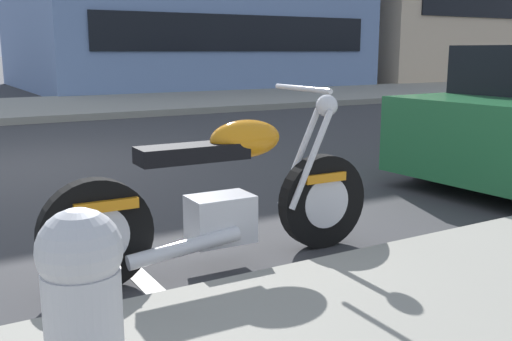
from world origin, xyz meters
name	(u,v)px	position (x,y,z in m)	size (l,w,h in m)	color
ground_plane	(26,168)	(0.00, 0.00, 0.00)	(260.00, 260.00, 0.00)	#333335
sidewalk_far_curb	(388,92)	(12.00, 6.89, 0.07)	(120.00, 5.00, 0.14)	gray
parking_stall_stripe	(133,270)	(0.00, -3.79, 0.00)	(0.12, 2.20, 0.01)	silver
parked_motorcycle	(224,199)	(0.54, -3.98, 0.43)	(2.22, 0.62, 1.12)	black
fire_hydrant	(85,335)	(-0.74, -5.60, 0.56)	(0.24, 0.36, 0.79)	#B7B7BC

